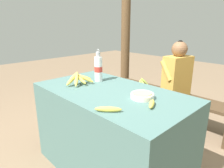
% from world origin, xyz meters
% --- Properties ---
extents(ground_plane, '(12.00, 12.00, 0.00)m').
position_xyz_m(ground_plane, '(0.00, 0.00, 0.00)').
color(ground_plane, '#846B51').
extents(market_counter, '(1.33, 0.74, 0.77)m').
position_xyz_m(market_counter, '(0.00, 0.00, 0.38)').
color(market_counter, '#4C706B').
rests_on(market_counter, ground_plane).
extents(banana_bunch_ripe, '(0.16, 0.28, 0.12)m').
position_xyz_m(banana_bunch_ripe, '(-0.32, -0.08, 0.82)').
color(banana_bunch_ripe, '#4C381E').
rests_on(banana_bunch_ripe, market_counter).
extents(serving_bowl, '(0.18, 0.18, 0.04)m').
position_xyz_m(serving_bowl, '(0.29, 0.05, 0.79)').
color(serving_bowl, silver).
rests_on(serving_bowl, market_counter).
extents(water_bottle, '(0.08, 0.08, 0.31)m').
position_xyz_m(water_bottle, '(-0.29, 0.12, 0.89)').
color(water_bottle, white).
rests_on(water_bottle, market_counter).
extents(loose_banana_front, '(0.15, 0.14, 0.03)m').
position_xyz_m(loose_banana_front, '(0.29, -0.29, 0.78)').
color(loose_banana_front, '#E0C64C').
rests_on(loose_banana_front, market_counter).
extents(loose_banana_side, '(0.10, 0.14, 0.03)m').
position_xyz_m(loose_banana_side, '(0.42, -0.02, 0.78)').
color(loose_banana_side, '#E0C64C').
rests_on(loose_banana_side, market_counter).
extents(wooden_bench, '(1.76, 0.32, 0.41)m').
position_xyz_m(wooden_bench, '(-0.15, 1.22, 0.35)').
color(wooden_bench, '#4C3823').
rests_on(wooden_bench, ground_plane).
extents(seated_vendor, '(0.45, 0.42, 1.11)m').
position_xyz_m(seated_vendor, '(-0.09, 1.20, 0.63)').
color(seated_vendor, '#232328').
rests_on(seated_vendor, ground_plane).
extents(banana_bunch_green, '(0.15, 0.25, 0.12)m').
position_xyz_m(banana_bunch_green, '(-0.60, 1.22, 0.47)').
color(banana_bunch_green, '#4C381E').
rests_on(banana_bunch_green, wooden_bench).
extents(support_post_near, '(0.14, 0.14, 2.38)m').
position_xyz_m(support_post_near, '(-1.13, 1.41, 1.19)').
color(support_post_near, brown).
rests_on(support_post_near, ground_plane).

